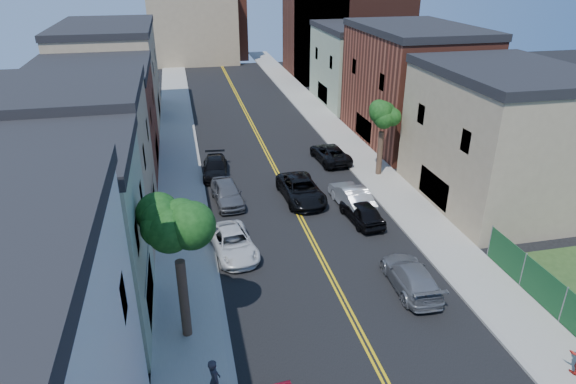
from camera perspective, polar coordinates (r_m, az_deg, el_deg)
sidewalk_left at (r=47.45m, az=-12.56°, el=4.99°), size 3.20×100.00×0.15m
sidewalk_right at (r=49.81m, az=5.97°, el=6.43°), size 3.20×100.00×0.15m
curb_left at (r=47.46m, az=-10.45°, el=5.18°), size 0.30×100.00×0.15m
curb_right at (r=49.31m, az=4.02°, el=6.30°), size 0.30×100.00×0.15m
bldg_left_palegrn at (r=24.71m, az=-26.72°, el=-6.01°), size 9.00×8.00×8.50m
bldg_left_tan_near at (r=32.54m, az=-23.56°, el=2.41°), size 9.00×10.00×9.00m
bldg_left_brick at (r=42.96m, az=-21.14°, el=7.31°), size 9.00×12.00×8.00m
bldg_left_tan_far at (r=56.26m, az=-19.55°, el=12.26°), size 9.00×16.00×9.50m
bldg_right_tan at (r=37.52m, az=22.94°, el=5.38°), size 9.00×12.00×9.00m
bldg_right_brick at (r=48.96m, az=13.91°, el=11.51°), size 9.00×14.00×10.00m
bldg_right_palegrn at (r=61.70m, az=8.17°, el=13.96°), size 9.00×12.00×8.50m
church at (r=76.07m, az=5.99°, el=18.43°), size 16.20×14.20×22.60m
backdrop_left at (r=87.35m, az=-10.80°, el=18.17°), size 14.00×8.00×12.00m
backdrop_center at (r=91.67m, az=-8.25°, el=18.02°), size 10.00×8.00×10.00m
tree_left_mid at (r=20.94m, az=-12.82°, el=-2.02°), size 5.20×5.20×9.29m
tree_right_far at (r=39.25m, az=10.91°, el=9.66°), size 4.40×4.40×8.03m
white_pickup at (r=29.76m, az=-6.30°, el=-5.82°), size 2.90×5.22×1.38m
grey_car_left at (r=35.77m, az=-6.98°, el=-0.08°), size 2.27×4.84×1.60m
black_car_left at (r=40.57m, az=-8.32°, el=2.80°), size 2.36×4.93×1.39m
grey_car_right at (r=27.43m, az=13.88°, el=-9.36°), size 2.24×5.06×1.45m
black_car_right at (r=33.37m, az=8.45°, el=-2.23°), size 2.16×4.49×1.48m
silver_car_right at (r=35.18m, az=7.29°, el=-0.52°), size 2.04×5.07×1.64m
dark_car_right_far at (r=43.21m, az=4.83°, el=4.43°), size 2.77×5.34×1.44m
black_suv_lane at (r=36.02m, az=1.51°, el=0.27°), size 2.90×5.81×1.58m
pedestrian_left at (r=20.82m, az=-8.41°, el=-20.49°), size 0.56×0.76×1.94m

